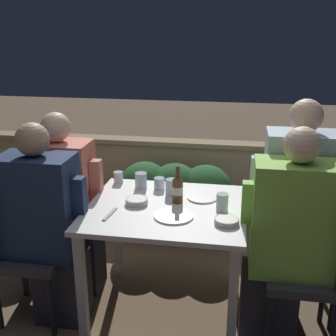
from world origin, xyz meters
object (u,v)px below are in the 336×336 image
(chair_left_far, at_px, (40,212))
(person_coral_top, at_px, (67,204))
(chair_left_near, at_px, (17,236))
(person_navy_jumper, at_px, (47,226))
(person_green_blouse, at_px, (286,240))
(potted_plant, at_px, (39,191))
(beer_bottle, at_px, (178,189))
(person_blue_shirt, at_px, (291,211))
(chair_right_near, at_px, (322,258))
(chair_right_far, at_px, (322,235))

(chair_left_far, bearing_deg, person_coral_top, -0.00)
(chair_left_near, bearing_deg, person_navy_jumper, 0.00)
(person_green_blouse, bearing_deg, potted_plant, 154.63)
(person_coral_top, bearing_deg, beer_bottle, -7.55)
(person_green_blouse, relative_size, beer_bottle, 5.50)
(chair_left_near, height_order, beer_bottle, beer_bottle)
(chair_left_near, bearing_deg, potted_plant, 108.90)
(beer_bottle, xyz_separation_m, potted_plant, (-1.27, 0.71, -0.37))
(chair_left_far, height_order, person_coral_top, person_coral_top)
(person_blue_shirt, xyz_separation_m, potted_plant, (-1.95, 0.63, -0.24))
(chair_right_near, xyz_separation_m, chair_right_far, (0.05, 0.28, 0.00))
(person_coral_top, height_order, person_green_blouse, person_green_blouse)
(person_green_blouse, bearing_deg, beer_bottle, 162.87)
(person_navy_jumper, height_order, chair_right_far, person_navy_jumper)
(beer_bottle, bearing_deg, person_navy_jumper, -162.27)
(person_coral_top, height_order, potted_plant, person_coral_top)
(chair_right_near, relative_size, person_blue_shirt, 0.67)
(person_navy_jumper, xyz_separation_m, beer_bottle, (0.75, 0.24, 0.20))
(person_navy_jumper, relative_size, chair_left_far, 1.36)
(chair_right_near, relative_size, chair_right_far, 1.00)
(chair_right_near, distance_m, chair_right_far, 0.28)
(person_green_blouse, bearing_deg, person_navy_jumper, -178.18)
(person_navy_jumper, xyz_separation_m, chair_right_near, (1.58, 0.04, -0.08))
(chair_right_far, xyz_separation_m, beer_bottle, (-0.88, -0.08, 0.28))
(chair_left_far, xyz_separation_m, person_green_blouse, (1.59, -0.30, 0.09))
(chair_right_far, bearing_deg, person_blue_shirt, -180.00)
(person_navy_jumper, relative_size, potted_plant, 1.72)
(beer_bottle, bearing_deg, person_coral_top, 172.45)
(chair_left_far, bearing_deg, chair_right_far, -0.61)
(chair_left_near, height_order, chair_right_far, same)
(person_blue_shirt, bearing_deg, potted_plant, 162.24)
(person_navy_jumper, bearing_deg, chair_left_far, 121.95)
(chair_left_near, xyz_separation_m, chair_right_far, (1.82, 0.32, 0.00))
(person_coral_top, relative_size, person_green_blouse, 0.97)
(person_navy_jumper, height_order, person_coral_top, person_navy_jumper)
(chair_right_far, distance_m, beer_bottle, 0.92)
(person_coral_top, distance_m, person_green_blouse, 1.43)
(person_green_blouse, bearing_deg, chair_right_far, 48.57)
(person_coral_top, distance_m, chair_right_far, 1.64)
(chair_left_near, xyz_separation_m, beer_bottle, (0.95, 0.24, 0.28))
(chair_right_near, bearing_deg, potted_plant, 156.74)
(person_green_blouse, height_order, potted_plant, person_green_blouse)
(chair_right_far, distance_m, potted_plant, 2.24)
(chair_right_near, bearing_deg, chair_left_far, 170.60)
(person_navy_jumper, distance_m, person_green_blouse, 1.38)
(person_green_blouse, distance_m, potted_plant, 2.11)
(person_navy_jumper, distance_m, beer_bottle, 0.81)
(chair_left_near, bearing_deg, beer_bottle, 14.20)
(beer_bottle, bearing_deg, person_blue_shirt, 6.80)
(chair_left_near, bearing_deg, chair_right_far, 9.98)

